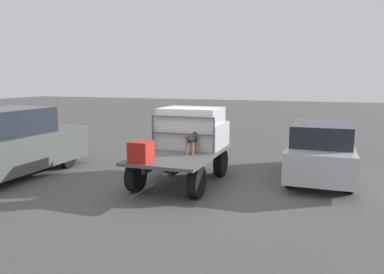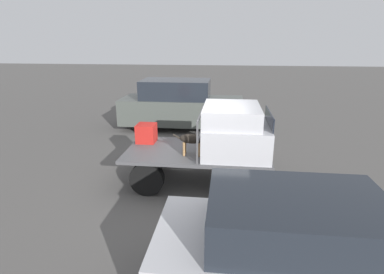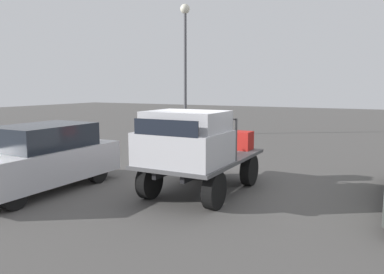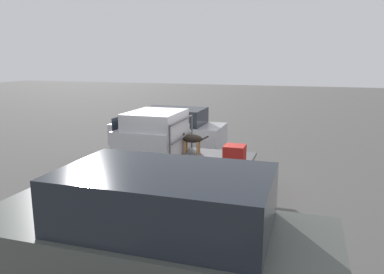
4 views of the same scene
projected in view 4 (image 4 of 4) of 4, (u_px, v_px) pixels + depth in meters
ground_plane at (185, 187)px, 10.21m from camera, size 80.00×80.00×0.00m
flatbed_truck at (185, 165)px, 10.08m from camera, size 3.58×1.96×0.87m
truck_cab at (153, 134)px, 10.18m from camera, size 1.58×1.84×1.17m
truck_headboard at (182, 132)px, 9.92m from camera, size 0.04×1.84×0.98m
dog at (190, 139)px, 10.26m from camera, size 0.94×0.24×0.64m
cargo_crate at (235, 155)px, 9.10m from camera, size 0.50×0.50×0.50m
parked_sedan at (170, 130)px, 13.94m from camera, size 4.13×1.74×1.64m
parked_pickup_far at (153, 243)px, 5.06m from camera, size 4.97×1.88×2.03m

